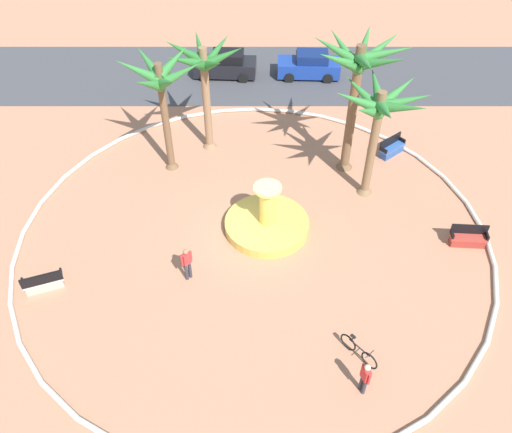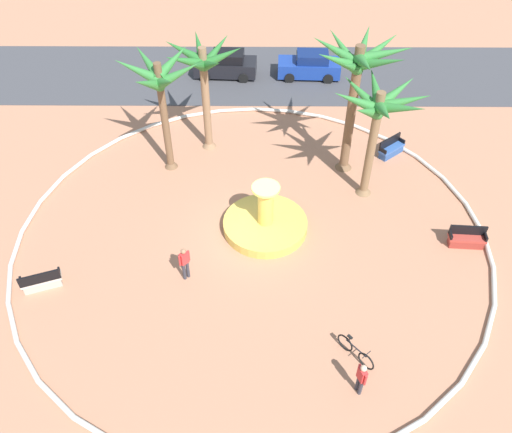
{
  "view_description": "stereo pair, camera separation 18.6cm",
  "coord_description": "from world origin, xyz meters",
  "px_view_note": "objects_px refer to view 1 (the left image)",
  "views": [
    {
      "loc": [
        0.1,
        -16.61,
        16.77
      ],
      "look_at": [
        0.18,
        0.12,
        1.0
      ],
      "focal_mm": 36.49,
      "sensor_mm": 36.0,
      "label": 1
    },
    {
      "loc": [
        0.29,
        -16.61,
        16.77
      ],
      "look_at": [
        0.18,
        0.12,
        1.0
      ],
      "focal_mm": 36.49,
      "sensor_mm": 36.0,
      "label": 2
    }
  ],
  "objects_px": {
    "bench_east": "(390,148)",
    "person_cyclist_helmet": "(364,376)",
    "bicycle_red_frame": "(357,350)",
    "palm_tree_far_side": "(378,111)",
    "person_cyclist_photo": "(185,263)",
    "bench_west": "(466,238)",
    "fountain": "(265,223)",
    "bench_north": "(42,284)",
    "palm_tree_mid_plaza": "(202,69)",
    "parked_car_second": "(307,65)",
    "palm_tree_near_fountain": "(159,85)",
    "palm_tree_by_curb": "(356,70)",
    "parked_car_leftmost": "(223,65)"
  },
  "relations": [
    {
      "from": "person_cyclist_photo",
      "to": "parked_car_second",
      "type": "relative_size",
      "value": 0.42
    },
    {
      "from": "palm_tree_mid_plaza",
      "to": "person_cyclist_helmet",
      "type": "height_order",
      "value": "palm_tree_mid_plaza"
    },
    {
      "from": "palm_tree_near_fountain",
      "to": "bench_west",
      "type": "distance_m",
      "value": 15.49
    },
    {
      "from": "palm_tree_far_side",
      "to": "person_cyclist_helmet",
      "type": "height_order",
      "value": "palm_tree_far_side"
    },
    {
      "from": "parked_car_leftmost",
      "to": "parked_car_second",
      "type": "height_order",
      "value": "same"
    },
    {
      "from": "bicycle_red_frame",
      "to": "person_cyclist_helmet",
      "type": "relative_size",
      "value": 0.84
    },
    {
      "from": "palm_tree_near_fountain",
      "to": "parked_car_leftmost",
      "type": "distance_m",
      "value": 10.8
    },
    {
      "from": "person_cyclist_photo",
      "to": "parked_car_leftmost",
      "type": "bearing_deg",
      "value": 87.26
    },
    {
      "from": "fountain",
      "to": "bench_east",
      "type": "height_order",
      "value": "fountain"
    },
    {
      "from": "palm_tree_far_side",
      "to": "parked_car_leftmost",
      "type": "distance_m",
      "value": 14.43
    },
    {
      "from": "fountain",
      "to": "palm_tree_by_curb",
      "type": "distance_m",
      "value": 8.02
    },
    {
      "from": "palm_tree_near_fountain",
      "to": "bench_east",
      "type": "xyz_separation_m",
      "value": [
        11.65,
        1.11,
        -4.42
      ]
    },
    {
      "from": "palm_tree_mid_plaza",
      "to": "person_cyclist_photo",
      "type": "xyz_separation_m",
      "value": [
        -0.26,
        -9.32,
        -3.67
      ]
    },
    {
      "from": "palm_tree_by_curb",
      "to": "bench_west",
      "type": "distance_m",
      "value": 8.92
    },
    {
      "from": "palm_tree_near_fountain",
      "to": "person_cyclist_photo",
      "type": "height_order",
      "value": "palm_tree_near_fountain"
    },
    {
      "from": "bicycle_red_frame",
      "to": "person_cyclist_photo",
      "type": "xyz_separation_m",
      "value": [
        -6.5,
        3.75,
        0.57
      ]
    },
    {
      "from": "palm_tree_mid_plaza",
      "to": "bicycle_red_frame",
      "type": "bearing_deg",
      "value": -64.44
    },
    {
      "from": "bench_west",
      "to": "parked_car_second",
      "type": "relative_size",
      "value": 0.4
    },
    {
      "from": "palm_tree_near_fountain",
      "to": "bicycle_red_frame",
      "type": "xyz_separation_m",
      "value": [
        8.09,
        -11.29,
        -4.39
      ]
    },
    {
      "from": "person_cyclist_helmet",
      "to": "person_cyclist_photo",
      "type": "distance_m",
      "value": 8.21
    },
    {
      "from": "person_cyclist_photo",
      "to": "parked_car_leftmost",
      "type": "distance_m",
      "value": 17.31
    },
    {
      "from": "bicycle_red_frame",
      "to": "person_cyclist_helmet",
      "type": "xyz_separation_m",
      "value": [
        -0.04,
        -1.32,
        0.51
      ]
    },
    {
      "from": "person_cyclist_helmet",
      "to": "bench_west",
      "type": "bearing_deg",
      "value": 50.94
    },
    {
      "from": "bicycle_red_frame",
      "to": "palm_tree_near_fountain",
      "type": "bearing_deg",
      "value": 125.63
    },
    {
      "from": "palm_tree_by_curb",
      "to": "bench_east",
      "type": "xyz_separation_m",
      "value": [
        2.63,
        1.16,
        -5.15
      ]
    },
    {
      "from": "bench_west",
      "to": "palm_tree_by_curb",
      "type": "bearing_deg",
      "value": 130.43
    },
    {
      "from": "bench_east",
      "to": "bicycle_red_frame",
      "type": "height_order",
      "value": "bench_east"
    },
    {
      "from": "bench_east",
      "to": "person_cyclist_helmet",
      "type": "relative_size",
      "value": 0.98
    },
    {
      "from": "bench_east",
      "to": "person_cyclist_helmet",
      "type": "bearing_deg",
      "value": -104.7
    },
    {
      "from": "palm_tree_near_fountain",
      "to": "person_cyclist_helmet",
      "type": "height_order",
      "value": "palm_tree_near_fountain"
    },
    {
      "from": "palm_tree_near_fountain",
      "to": "person_cyclist_helmet",
      "type": "relative_size",
      "value": 3.83
    },
    {
      "from": "palm_tree_near_fountain",
      "to": "palm_tree_by_curb",
      "type": "relative_size",
      "value": 0.88
    },
    {
      "from": "parked_car_second",
      "to": "palm_tree_mid_plaza",
      "type": "bearing_deg",
      "value": -127.24
    },
    {
      "from": "palm_tree_far_side",
      "to": "person_cyclist_photo",
      "type": "xyz_separation_m",
      "value": [
        -8.18,
        -5.49,
        -3.68
      ]
    },
    {
      "from": "palm_tree_mid_plaza",
      "to": "bicycle_red_frame",
      "type": "relative_size",
      "value": 4.47
    },
    {
      "from": "palm_tree_far_side",
      "to": "palm_tree_near_fountain",
      "type": "bearing_deg",
      "value": 168.12
    },
    {
      "from": "fountain",
      "to": "palm_tree_far_side",
      "type": "height_order",
      "value": "palm_tree_far_side"
    },
    {
      "from": "palm_tree_mid_plaza",
      "to": "bench_east",
      "type": "bearing_deg",
      "value": -3.88
    },
    {
      "from": "palm_tree_near_fountain",
      "to": "palm_tree_far_side",
      "type": "xyz_separation_m",
      "value": [
        9.77,
        -2.05,
        -0.14
      ]
    },
    {
      "from": "palm_tree_far_side",
      "to": "parked_car_leftmost",
      "type": "bearing_deg",
      "value": 121.94
    },
    {
      "from": "bench_west",
      "to": "bench_north",
      "type": "bearing_deg",
      "value": -172.05
    },
    {
      "from": "palm_tree_near_fountain",
      "to": "bench_east",
      "type": "bearing_deg",
      "value": 5.44
    },
    {
      "from": "bench_east",
      "to": "person_cyclist_helmet",
      "type": "xyz_separation_m",
      "value": [
        -3.6,
        -13.72,
        0.54
      ]
    },
    {
      "from": "palm_tree_mid_plaza",
      "to": "parked_car_second",
      "type": "height_order",
      "value": "palm_tree_mid_plaza"
    },
    {
      "from": "palm_tree_mid_plaza",
      "to": "bench_east",
      "type": "xyz_separation_m",
      "value": [
        9.81,
        -0.66,
        -4.28
      ]
    },
    {
      "from": "person_cyclist_photo",
      "to": "bench_west",
      "type": "bearing_deg",
      "value": 9.11
    },
    {
      "from": "palm_tree_far_side",
      "to": "bench_west",
      "type": "relative_size",
      "value": 3.58
    },
    {
      "from": "bicycle_red_frame",
      "to": "person_cyclist_helmet",
      "type": "height_order",
      "value": "person_cyclist_helmet"
    },
    {
      "from": "bench_north",
      "to": "palm_tree_mid_plaza",
      "type": "bearing_deg",
      "value": 58.41
    },
    {
      "from": "fountain",
      "to": "bench_north",
      "type": "bearing_deg",
      "value": -158.99
    }
  ]
}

